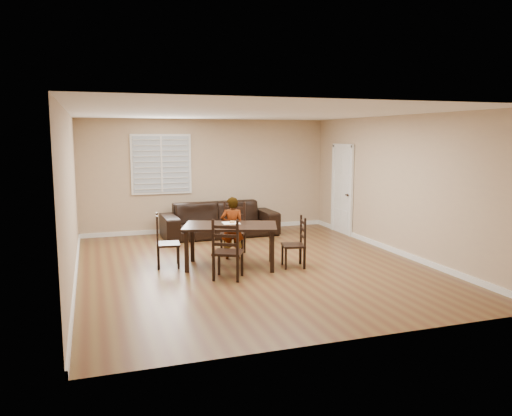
# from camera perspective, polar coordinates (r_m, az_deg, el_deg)

# --- Properties ---
(ground) EXTENTS (7.00, 7.00, 0.00)m
(ground) POSITION_cam_1_polar(r_m,az_deg,el_deg) (9.03, -0.49, -6.57)
(ground) COLOR brown
(ground) RESTS_ON ground
(room) EXTENTS (6.04, 7.04, 2.72)m
(room) POSITION_cam_1_polar(r_m,az_deg,el_deg) (8.92, -0.64, 5.02)
(room) COLOR tan
(room) RESTS_ON ground
(dining_table) EXTENTS (1.82, 1.38, 0.76)m
(dining_table) POSITION_cam_1_polar(r_m,az_deg,el_deg) (8.80, -2.93, -2.50)
(dining_table) COLOR black
(dining_table) RESTS_ON ground
(chair_near) EXTENTS (0.59, 0.58, 1.02)m
(chair_near) POSITION_cam_1_polar(r_m,az_deg,el_deg) (9.85, -2.51, -2.56)
(chair_near) COLOR black
(chair_near) RESTS_ON ground
(chair_far) EXTENTS (0.60, 0.59, 1.01)m
(chair_far) POSITION_cam_1_polar(r_m,az_deg,el_deg) (8.01, -3.40, -5.13)
(chair_far) COLOR black
(chair_far) RESTS_ON ground
(chair_left) EXTENTS (0.45, 0.47, 0.95)m
(chair_left) POSITION_cam_1_polar(r_m,az_deg,el_deg) (8.98, -10.76, -3.97)
(chair_left) COLOR black
(chair_left) RESTS_ON ground
(chair_right) EXTENTS (0.46, 0.48, 0.90)m
(chair_right) POSITION_cam_1_polar(r_m,az_deg,el_deg) (8.88, 4.98, -4.12)
(chair_right) COLOR black
(chair_right) RESTS_ON ground
(child) EXTENTS (0.49, 0.39, 1.18)m
(child) POSITION_cam_1_polar(r_m,az_deg,el_deg) (9.39, -2.73, -2.29)
(child) COLOR gray
(child) RESTS_ON ground
(napkin) EXTENTS (0.33, 0.33, 0.00)m
(napkin) POSITION_cam_1_polar(r_m,az_deg,el_deg) (8.97, -2.87, -1.72)
(napkin) COLOR white
(napkin) RESTS_ON dining_table
(donut) EXTENTS (0.10, 0.10, 0.04)m
(donut) POSITION_cam_1_polar(r_m,az_deg,el_deg) (8.96, -2.74, -1.58)
(donut) COLOR #C78A47
(donut) RESTS_ON napkin
(sofa) EXTENTS (2.68, 1.11, 0.77)m
(sofa) POSITION_cam_1_polar(r_m,az_deg,el_deg) (11.58, -4.16, -1.32)
(sofa) COLOR black
(sofa) RESTS_ON ground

